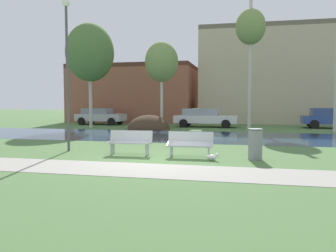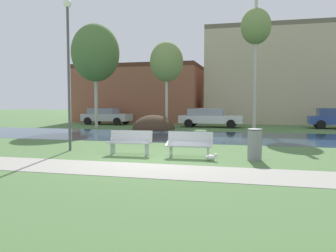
# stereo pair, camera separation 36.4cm
# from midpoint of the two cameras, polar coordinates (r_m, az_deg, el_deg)

# --- Properties ---
(ground_plane) EXTENTS (120.00, 120.00, 0.00)m
(ground_plane) POSITION_cam_midpoint_polar(r_m,az_deg,el_deg) (21.21, 3.97, -1.24)
(ground_plane) COLOR #4C703D
(paved_path_strip) EXTENTS (60.00, 2.03, 0.01)m
(paved_path_strip) POSITION_cam_midpoint_polar(r_m,az_deg,el_deg) (9.91, -6.25, -7.15)
(paved_path_strip) COLOR #9E998E
(paved_path_strip) RESTS_ON ground
(river_band) EXTENTS (80.00, 6.79, 0.01)m
(river_band) POSITION_cam_midpoint_polar(r_m,az_deg,el_deg) (19.44, 3.17, -1.70)
(river_band) COLOR #2D475B
(river_band) RESTS_ON ground
(soil_mound) EXTENTS (3.00, 3.05, 2.03)m
(soil_mound) POSITION_cam_midpoint_polar(r_m,az_deg,el_deg) (24.53, -3.58, -0.54)
(soil_mound) COLOR #423021
(soil_mound) RESTS_ON ground
(bench_left) EXTENTS (1.62, 0.62, 0.87)m
(bench_left) POSITION_cam_midpoint_polar(r_m,az_deg,el_deg) (12.71, -7.11, -2.58)
(bench_left) COLOR silver
(bench_left) RESTS_ON ground
(bench_right) EXTENTS (1.62, 0.62, 0.87)m
(bench_right) POSITION_cam_midpoint_polar(r_m,az_deg,el_deg) (12.15, 2.79, -2.86)
(bench_right) COLOR silver
(bench_right) RESTS_ON ground
(trash_bin) EXTENTS (0.49, 0.49, 1.04)m
(trash_bin) POSITION_cam_midpoint_polar(r_m,az_deg,el_deg) (11.79, 13.31, -2.86)
(trash_bin) COLOR gray
(trash_bin) RESTS_ON ground
(seagull) EXTENTS (0.44, 0.17, 0.26)m
(seagull) POSITION_cam_midpoint_polar(r_m,az_deg,el_deg) (11.39, 6.43, -5.06)
(seagull) COLOR white
(seagull) RESTS_ON ground
(streetlamp) EXTENTS (0.32, 0.32, 5.87)m
(streetlamp) POSITION_cam_midpoint_polar(r_m,az_deg,el_deg) (14.24, -17.02, 11.68)
(streetlamp) COLOR #4C4C51
(streetlamp) RESTS_ON ground
(birch_far_left) EXTENTS (3.58, 3.58, 7.76)m
(birch_far_left) POSITION_cam_midpoint_polar(r_m,az_deg,el_deg) (27.01, -13.12, 11.67)
(birch_far_left) COLOR #BCB7A8
(birch_far_left) RESTS_ON ground
(birch_left) EXTENTS (2.42, 2.42, 6.29)m
(birch_left) POSITION_cam_midpoint_polar(r_m,az_deg,el_deg) (25.57, -1.48, 10.46)
(birch_left) COLOR beige
(birch_left) RESTS_ON ground
(birch_center_left) EXTENTS (2.04, 2.04, 9.07)m
(birch_center_left) POSITION_cam_midpoint_polar(r_m,az_deg,el_deg) (25.24, 13.01, 15.39)
(birch_center_left) COLOR beige
(birch_center_left) RESTS_ON ground
(parked_van_nearest_silver) EXTENTS (4.13, 2.15, 1.40)m
(parked_van_nearest_silver) POSITION_cam_midpoint_polar(r_m,az_deg,el_deg) (30.31, -11.46, 1.65)
(parked_van_nearest_silver) COLOR #B2B5BC
(parked_van_nearest_silver) RESTS_ON ground
(parked_sedan_second_white) EXTENTS (4.83, 2.11, 1.43)m
(parked_sedan_second_white) POSITION_cam_midpoint_polar(r_m,az_deg,el_deg) (26.83, 5.63, 1.45)
(parked_sedan_second_white) COLOR silver
(parked_sedan_second_white) RESTS_ON ground
(parked_hatch_third_blue) EXTENTS (4.57, 2.01, 1.48)m
(parked_hatch_third_blue) POSITION_cam_midpoint_polar(r_m,az_deg,el_deg) (28.00, 25.16, 1.24)
(parked_hatch_third_blue) COLOR #2D4793
(parked_hatch_third_blue) RESTS_ON ground
(building_brick_low) EXTENTS (11.84, 9.12, 5.51)m
(building_brick_low) POSITION_cam_midpoint_polar(r_m,az_deg,el_deg) (36.11, -5.17, 5.25)
(building_brick_low) COLOR brown
(building_brick_low) RESTS_ON ground
(building_beige_block) EXTENTS (16.79, 6.44, 8.73)m
(building_beige_block) POSITION_cam_midpoint_polar(r_m,az_deg,el_deg) (34.35, 19.54, 7.80)
(building_beige_block) COLOR #BCAD8E
(building_beige_block) RESTS_ON ground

